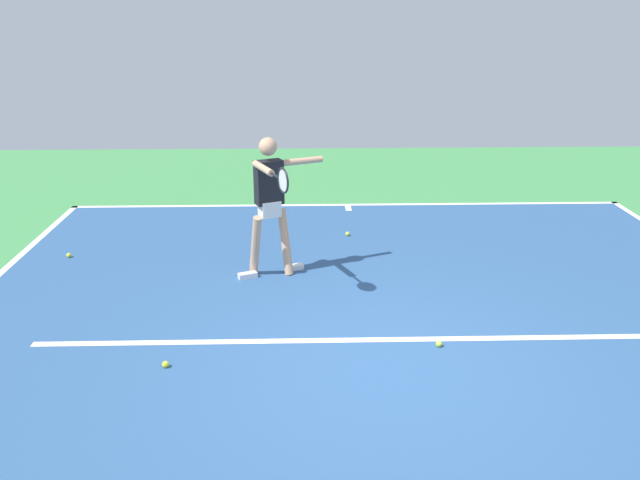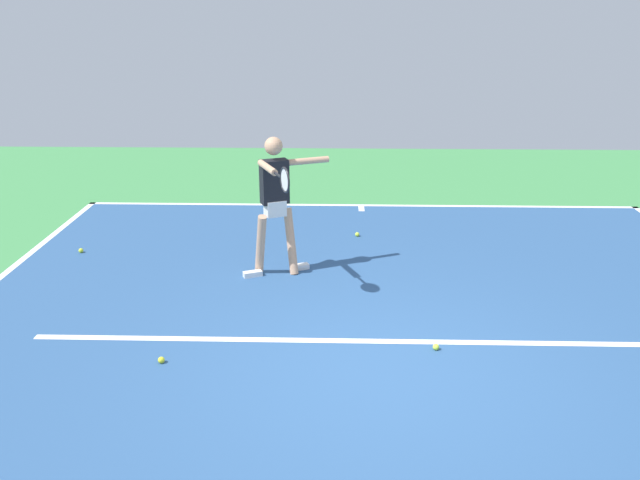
{
  "view_description": "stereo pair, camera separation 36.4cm",
  "coord_description": "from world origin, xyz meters",
  "px_view_note": "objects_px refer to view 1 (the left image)",
  "views": [
    {
      "loc": [
        0.79,
        5.47,
        3.3
      ],
      "look_at": [
        0.6,
        -1.22,
        0.9
      ],
      "focal_mm": 36.9,
      "sensor_mm": 36.0,
      "label": 1
    },
    {
      "loc": [
        0.42,
        5.47,
        3.3
      ],
      "look_at": [
        0.6,
        -1.22,
        0.9
      ],
      "focal_mm": 36.9,
      "sensor_mm": 36.0,
      "label": 2
    }
  ],
  "objects_px": {
    "tennis_ball_by_sideline": "(348,234)",
    "tennis_ball_near_service_line": "(69,255)",
    "tennis_player": "(271,198)",
    "tennis_ball_far_corner": "(439,344)",
    "tennis_ball_centre_court": "(166,364)"
  },
  "relations": [
    {
      "from": "tennis_player",
      "to": "tennis_ball_by_sideline",
      "type": "distance_m",
      "value": 2.1
    },
    {
      "from": "tennis_ball_by_sideline",
      "to": "tennis_ball_near_service_line",
      "type": "bearing_deg",
      "value": 11.52
    },
    {
      "from": "tennis_ball_by_sideline",
      "to": "tennis_ball_centre_court",
      "type": "bearing_deg",
      "value": 61.99
    },
    {
      "from": "tennis_ball_far_corner",
      "to": "tennis_ball_by_sideline",
      "type": "relative_size",
      "value": 1.0
    },
    {
      "from": "tennis_player",
      "to": "tennis_ball_near_service_line",
      "type": "relative_size",
      "value": 27.34
    },
    {
      "from": "tennis_ball_centre_court",
      "to": "tennis_ball_near_service_line",
      "type": "relative_size",
      "value": 1.0
    },
    {
      "from": "tennis_ball_near_service_line",
      "to": "tennis_ball_far_corner",
      "type": "relative_size",
      "value": 1.0
    },
    {
      "from": "tennis_player",
      "to": "tennis_ball_by_sideline",
      "type": "xyz_separation_m",
      "value": [
        -1.07,
        -1.5,
        -1.01
      ]
    },
    {
      "from": "tennis_ball_centre_court",
      "to": "tennis_ball_far_corner",
      "type": "bearing_deg",
      "value": -173.01
    },
    {
      "from": "tennis_player",
      "to": "tennis_ball_by_sideline",
      "type": "relative_size",
      "value": 27.34
    },
    {
      "from": "tennis_ball_far_corner",
      "to": "tennis_player",
      "type": "bearing_deg",
      "value": -47.74
    },
    {
      "from": "tennis_player",
      "to": "tennis_ball_centre_court",
      "type": "height_order",
      "value": "tennis_player"
    },
    {
      "from": "tennis_ball_centre_court",
      "to": "tennis_ball_far_corner",
      "type": "relative_size",
      "value": 1.0
    },
    {
      "from": "tennis_ball_near_service_line",
      "to": "tennis_ball_by_sideline",
      "type": "height_order",
      "value": "same"
    },
    {
      "from": "tennis_player",
      "to": "tennis_ball_far_corner",
      "type": "distance_m",
      "value": 2.83
    }
  ]
}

